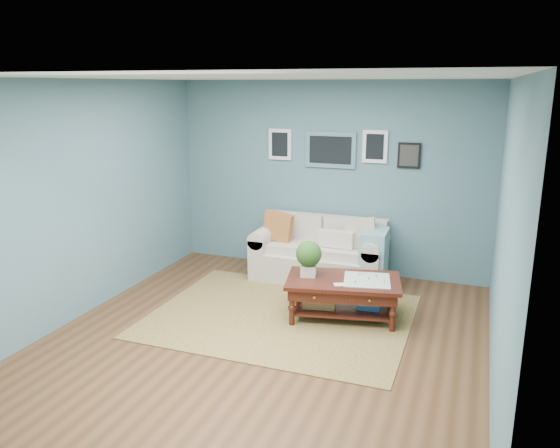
% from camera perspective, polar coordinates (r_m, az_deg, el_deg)
% --- Properties ---
extents(room_shell, '(5.00, 5.02, 2.70)m').
position_cam_1_polar(room_shell, '(5.50, -1.59, 0.99)').
color(room_shell, brown).
rests_on(room_shell, ground).
extents(area_rug, '(2.94, 2.35, 0.01)m').
position_cam_1_polar(area_rug, '(6.47, 0.09, -9.57)').
color(area_rug, '#573D18').
rests_on(area_rug, ground).
extents(loveseat, '(1.84, 0.84, 0.95)m').
position_cam_1_polar(loveseat, '(7.53, 4.75, -3.05)').
color(loveseat, beige).
rests_on(loveseat, ground).
extents(coffee_table, '(1.40, 0.99, 0.90)m').
position_cam_1_polar(coffee_table, '(6.33, 6.00, -6.39)').
color(coffee_table, '#340E0C').
rests_on(coffee_table, ground).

